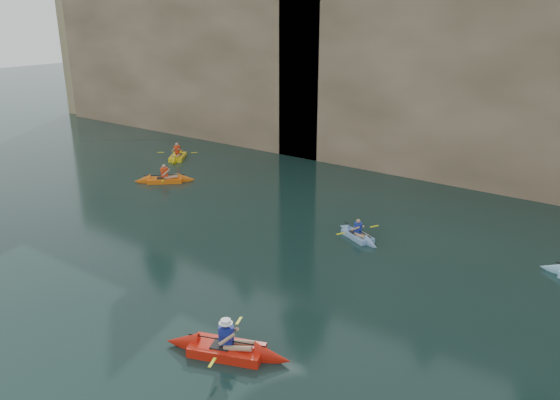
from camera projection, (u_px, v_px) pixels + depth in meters
The scene contains 10 objects.
ground at pixel (113, 365), 15.12m from camera, with size 160.00×160.00×0.00m, color black.
cliff at pixel (478, 62), 35.95m from camera, with size 70.00×16.00×12.00m, color tan.
cliff_slab_west at pixel (183, 64), 41.69m from camera, with size 26.00×2.40×10.56m, color tan.
cliff_slab_center at pixel (472, 80), 29.31m from camera, with size 24.00×2.40×11.40m, color tan.
sea_cave_west at pixel (198, 111), 41.18m from camera, with size 4.50×1.00×4.00m, color black.
sea_cave_center at pixel (363, 141), 33.52m from camera, with size 3.50×1.00×3.20m, color black.
main_kayaker at pixel (227, 349), 15.54m from camera, with size 3.83×2.40×1.41m.
kayaker_orange at pixel (165, 180), 30.92m from camera, with size 3.06×2.89×1.31m.
kayaker_ltblue_near at pixel (358, 235), 23.43m from camera, with size 2.75×1.97×1.08m.
kayaker_yellow at pixel (178, 156), 35.70m from camera, with size 2.53×3.14×1.34m.
Camera 1 is at (11.25, -7.54, 9.37)m, focal length 35.00 mm.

